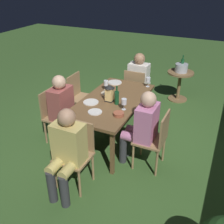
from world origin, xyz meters
name	(u,v)px	position (x,y,z in m)	size (l,w,h in m)	color
ground_plane	(112,139)	(0.00, 0.00, 0.00)	(16.00, 16.00, 0.00)	#385B28
dining_table	(112,103)	(0.00, 0.00, 0.68)	(1.67, 0.87, 0.74)	brown
chair_head_far	(76,151)	(1.09, 0.00, 0.49)	(0.40, 0.42, 0.87)	#9E7A51
person_in_mustard	(66,150)	(1.28, 0.00, 0.64)	(0.48, 0.38, 1.15)	tan
chair_side_left_a	(80,95)	(-0.38, -0.82, 0.49)	(0.42, 0.40, 0.87)	#9E7A51
chair_side_right_b	(155,138)	(0.38, 0.82, 0.49)	(0.42, 0.40, 0.87)	#9E7A51
person_in_pink	(142,125)	(0.38, 0.63, 0.64)	(0.38, 0.47, 1.15)	#C675A3
chair_side_left_b	(55,113)	(0.38, -0.82, 0.49)	(0.42, 0.40, 0.87)	#9E7A51
person_in_rust	(65,107)	(0.38, -0.63, 0.64)	(0.38, 0.47, 1.15)	#9E4C47
chair_head_near	(136,89)	(-1.09, 0.00, 0.49)	(0.40, 0.42, 0.87)	#9E7A51
person_in_cream	(140,78)	(-1.28, 0.00, 0.64)	(0.48, 0.38, 1.15)	white
lantern_centerpiece	(110,92)	(0.06, -0.01, 0.88)	(0.15, 0.15, 0.27)	black
green_bottle_on_table	(117,97)	(0.11, 0.13, 0.84)	(0.07, 0.07, 0.29)	#144723
wine_glass_a	(106,84)	(-0.29, -0.24, 0.85)	(0.08, 0.08, 0.17)	silver
wine_glass_b	(124,102)	(0.22, 0.29, 0.85)	(0.08, 0.08, 0.17)	silver
wine_glass_c	(148,80)	(-0.72, 0.34, 0.85)	(0.08, 0.08, 0.17)	silver
plate_a	(95,112)	(0.48, -0.04, 0.74)	(0.20, 0.20, 0.01)	silver
plate_b	(91,102)	(0.23, -0.24, 0.74)	(0.23, 0.23, 0.01)	silver
plate_c	(115,82)	(-0.64, -0.24, 0.74)	(0.25, 0.25, 0.01)	silver
bowl_olives	(119,114)	(0.42, 0.30, 0.76)	(0.15, 0.15, 0.05)	#9E5138
bowl_bread	(106,94)	(-0.09, -0.14, 0.76)	(0.16, 0.16, 0.05)	#BCAD8E
side_table	(180,81)	(-2.00, 0.65, 0.42)	(0.54, 0.54, 0.63)	brown
ice_bucket	(181,67)	(-2.00, 0.65, 0.73)	(0.26, 0.26, 0.34)	#B2B7BF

